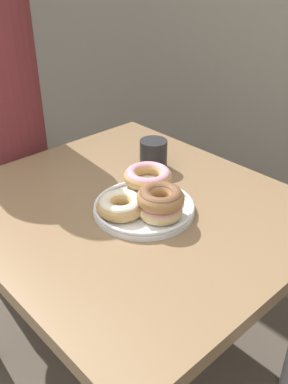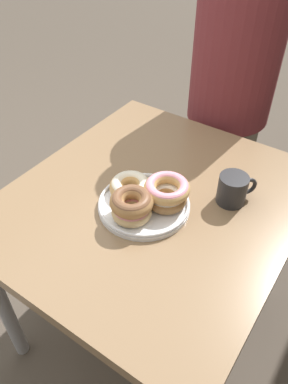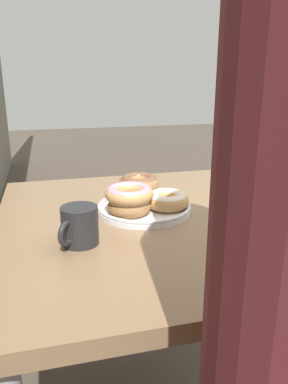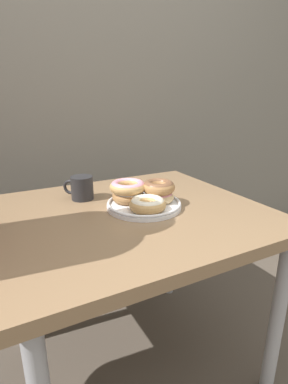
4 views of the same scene
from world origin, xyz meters
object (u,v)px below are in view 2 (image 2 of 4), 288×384
at_px(donut_plate, 145,198).
at_px(person_figure, 233,86).
at_px(dining_table, 153,217).
at_px(coffee_mug, 233,189).

distance_m(donut_plate, person_figure, 0.74).
xyz_separation_m(dining_table, coffee_mug, (-0.12, 0.20, 0.13)).
bearing_deg(person_figure, dining_table, 5.10).
distance_m(dining_table, donut_plate, 0.14).
bearing_deg(dining_table, donut_plate, 5.95).
relative_size(dining_table, coffee_mug, 8.54).
bearing_deg(donut_plate, dining_table, -174.05).
bearing_deg(person_figure, coffee_mug, 24.87).
height_order(coffee_mug, person_figure, person_figure).
height_order(donut_plate, coffee_mug, same).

